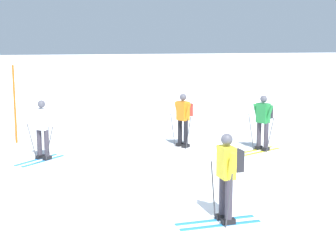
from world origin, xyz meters
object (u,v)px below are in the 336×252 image
trail_marker_pole (15,104)px  skier_white (42,128)px  skier_green (263,120)px  skier_yellow (227,173)px  skier_orange (183,117)px

trail_marker_pole → skier_white: bearing=-71.5°
skier_green → trail_marker_pole: (-7.47, 2.90, 0.33)m
skier_white → skier_yellow: size_ratio=1.00×
skier_green → skier_yellow: same height
skier_green → skier_white: size_ratio=1.00×
skier_white → trail_marker_pole: bearing=108.5°
skier_yellow → skier_white: bearing=119.9°
skier_green → skier_yellow: bearing=-119.3°
skier_yellow → skier_orange: size_ratio=1.00×
skier_white → trail_marker_pole: size_ratio=0.67×
skier_green → skier_yellow: size_ratio=1.00×
skier_green → skier_white: (-6.59, 0.27, -0.04)m
skier_orange → skier_white: bearing=-170.4°
skier_yellow → trail_marker_pole: size_ratio=0.67×
skier_white → skier_orange: 4.38m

